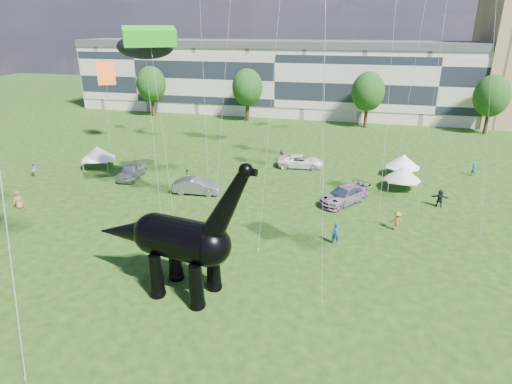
# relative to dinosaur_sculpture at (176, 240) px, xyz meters

# --- Properties ---
(ground) EXTENTS (220.00, 220.00, 0.00)m
(ground) POSITION_rel_dinosaur_sculpture_xyz_m (2.50, -2.59, -3.55)
(ground) COLOR #16330C
(ground) RESTS_ON ground
(terrace_row) EXTENTS (78.00, 11.00, 12.00)m
(terrace_row) POSITION_rel_dinosaur_sculpture_xyz_m (-5.50, 59.41, 2.45)
(terrace_row) COLOR beige
(terrace_row) RESTS_ON ground
(tree_far_left) EXTENTS (5.20, 5.20, 9.44)m
(tree_far_left) POSITION_rel_dinosaur_sculpture_xyz_m (-27.50, 50.41, 2.74)
(tree_far_left) COLOR #382314
(tree_far_left) RESTS_ON ground
(tree_mid_left) EXTENTS (5.20, 5.20, 9.44)m
(tree_mid_left) POSITION_rel_dinosaur_sculpture_xyz_m (-9.50, 50.41, 2.74)
(tree_mid_left) COLOR #382314
(tree_mid_left) RESTS_ON ground
(tree_mid_right) EXTENTS (5.20, 5.20, 9.44)m
(tree_mid_right) POSITION_rel_dinosaur_sculpture_xyz_m (10.50, 50.41, 2.74)
(tree_mid_right) COLOR #382314
(tree_mid_right) RESTS_ON ground
(tree_far_right) EXTENTS (5.20, 5.20, 9.44)m
(tree_far_right) POSITION_rel_dinosaur_sculpture_xyz_m (28.50, 50.41, 2.74)
(tree_far_right) COLOR #382314
(tree_far_right) RESTS_ON ground
(dinosaur_sculpture) EXTENTS (11.56, 3.90, 9.41)m
(dinosaur_sculpture) POSITION_rel_dinosaur_sculpture_xyz_m (0.00, 0.00, 0.00)
(dinosaur_sculpture) COLOR black
(dinosaur_sculpture) RESTS_ON ground
(car_silver) EXTENTS (2.66, 5.13, 1.67)m
(car_silver) POSITION_rel_dinosaur_sculpture_xyz_m (-13.87, 18.51, -2.72)
(car_silver) COLOR #B9BABE
(car_silver) RESTS_ON ground
(car_grey) EXTENTS (4.90, 2.13, 1.57)m
(car_grey) POSITION_rel_dinosaur_sculpture_xyz_m (-5.14, 15.90, -2.77)
(car_grey) COLOR slate
(car_grey) RESTS_ON ground
(car_white) EXTENTS (5.65, 3.07, 1.50)m
(car_white) POSITION_rel_dinosaur_sculpture_xyz_m (3.56, 26.84, -2.80)
(car_white) COLOR white
(car_white) RESTS_ON ground
(car_dark) EXTENTS (5.04, 5.84, 1.61)m
(car_dark) POSITION_rel_dinosaur_sculpture_xyz_m (9.19, 17.04, -2.75)
(car_dark) COLOR #595960
(car_dark) RESTS_ON ground
(gazebo_near) EXTENTS (3.69, 3.69, 2.47)m
(gazebo_near) POSITION_rel_dinosaur_sculpture_xyz_m (14.69, 22.23, -1.82)
(gazebo_near) COLOR silver
(gazebo_near) RESTS_ON ground
(gazebo_far) EXTENTS (4.73, 4.73, 2.50)m
(gazebo_far) POSITION_rel_dinosaur_sculpture_xyz_m (14.95, 26.52, -1.80)
(gazebo_far) COLOR white
(gazebo_far) RESTS_ON ground
(gazebo_left) EXTENTS (4.62, 4.62, 2.61)m
(gazebo_left) POSITION_rel_dinosaur_sculpture_xyz_m (-19.38, 20.72, -1.72)
(gazebo_left) COLOR silver
(gazebo_left) RESTS_ON ground
(visitors) EXTENTS (48.04, 39.49, 1.76)m
(visitors) POSITION_rel_dinosaur_sculpture_xyz_m (2.93, 12.13, -2.71)
(visitors) COLOR gray
(visitors) RESTS_ON ground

